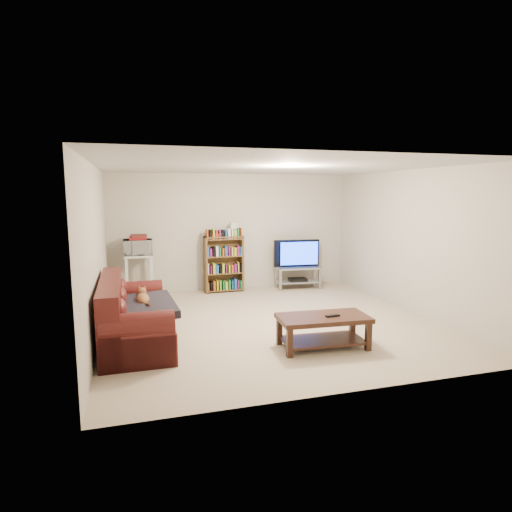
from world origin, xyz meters
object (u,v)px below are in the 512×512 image
object	(u,v)px
tv_stand	(298,274)
bookshelf	(224,263)
coffee_table	(323,325)
sofa	(130,320)

from	to	relation	value
tv_stand	bookshelf	xyz separation A→B (m)	(-1.57, 0.14, 0.28)
bookshelf	coffee_table	bearing A→B (deg)	-82.79
sofa	tv_stand	xyz separation A→B (m)	(3.42, 2.47, 0.00)
coffee_table	tv_stand	bearing A→B (deg)	77.18
coffee_table	sofa	bearing A→B (deg)	163.16
coffee_table	tv_stand	size ratio (longest dim) A/B	1.27
coffee_table	tv_stand	xyz separation A→B (m)	(0.99, 3.37, 0.02)
sofa	bookshelf	xyz separation A→B (m)	(1.85, 2.61, 0.28)
coffee_table	bookshelf	distance (m)	3.57
coffee_table	bookshelf	xyz separation A→B (m)	(-0.58, 3.51, 0.30)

